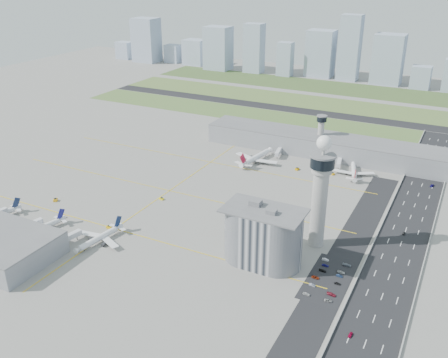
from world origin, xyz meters
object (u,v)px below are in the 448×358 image
at_px(admin_building, 263,236).
at_px(tug_5, 332,173).
at_px(secondary_tower, 321,131).
at_px(car_lot_11, 347,265).
at_px(car_lot_3, 323,271).
at_px(car_hw_0, 350,335).
at_px(jet_bridge_near_2, 60,244).
at_px(car_lot_1, 312,285).
at_px(jet_bridge_near_1, 21,231).
at_px(car_lot_10, 341,272).
at_px(car_lot_5, 325,260).
at_px(airplane_far_b, 354,168).
at_px(car_hw_2, 432,186).
at_px(tug_0, 55,200).
at_px(car_lot_6, 328,301).
at_px(car_lot_7, 331,294).
at_px(car_lot_8, 337,283).
at_px(car_hw_1, 404,233).
at_px(car_lot_2, 315,277).
at_px(control_tower, 320,188).
at_px(jet_bridge_far_0, 280,151).
at_px(tug_2, 109,227).
at_px(jet_bridge_far_1, 340,161).
at_px(airplane_far_a, 257,154).
at_px(car_hw_4, 423,156).
at_px(car_lot_4, 325,265).
at_px(car_lot_0, 306,294).
at_px(car_lot_9, 339,276).
at_px(tug_4, 297,169).
at_px(tug_3, 162,199).
at_px(airplane_near_c, 98,235).

bearing_deg(admin_building, tug_5, 89.69).
height_order(secondary_tower, car_lot_11, secondary_tower).
xyz_separation_m(car_lot_3, car_hw_0, (24.63, -41.33, 0.05)).
xyz_separation_m(jet_bridge_near_2, car_lot_1, (135.68, 30.04, -2.30)).
height_order(jet_bridge_near_1, car_lot_10, jet_bridge_near_1).
distance_m(jet_bridge_near_2, car_lot_5, 145.66).
height_order(airplane_far_b, car_lot_3, airplane_far_b).
distance_m(car_lot_5, car_lot_11, 11.61).
bearing_deg(car_hw_2, tug_0, -138.13).
distance_m(admin_building, jet_bridge_near_2, 112.69).
height_order(car_lot_11, car_hw_0, car_lot_11).
bearing_deg(car_hw_2, car_lot_6, -90.43).
bearing_deg(car_lot_7, car_lot_1, 79.98).
relative_size(airplane_far_b, car_lot_8, 11.32).
bearing_deg(car_hw_1, car_hw_0, -93.28).
distance_m(car_lot_2, car_lot_8, 11.27).
xyz_separation_m(jet_bridge_near_2, car_hw_2, (174.46, 181.87, -2.23)).
bearing_deg(airplane_far_b, control_tower, 167.39).
distance_m(jet_bridge_far_0, tug_2, 169.07).
bearing_deg(jet_bridge_far_1, car_lot_10, 5.49).
bearing_deg(tug_2, car_lot_6, -100.37).
height_order(jet_bridge_near_1, car_lot_3, jet_bridge_near_1).
height_order(tug_0, tug_2, tug_0).
bearing_deg(car_lot_7, airplane_far_a, 41.92).
xyz_separation_m(jet_bridge_far_0, jet_bridge_far_1, (50.00, 0.00, 0.00)).
relative_size(car_lot_2, car_hw_4, 1.03).
height_order(tug_5, car_lot_5, tug_5).
distance_m(car_lot_7, car_lot_11, 28.19).
relative_size(jet_bridge_far_0, car_lot_1, 4.22).
relative_size(jet_bridge_near_1, car_hw_0, 4.03).
xyz_separation_m(airplane_far_b, car_lot_7, (26.32, -150.72, -4.38)).
distance_m(car_lot_4, car_hw_0, 52.79).
bearing_deg(car_lot_0, airplane_far_a, 36.88).
height_order(jet_bridge_near_2, car_lot_9, jet_bridge_near_2).
xyz_separation_m(car_hw_0, car_hw_2, (13.21, 178.75, 0.03)).
xyz_separation_m(admin_building, tug_4, (-25.68, 128.04, -14.37)).
xyz_separation_m(airplane_far_b, car_hw_2, (54.58, 4.20, -4.40)).
height_order(secondary_tower, car_hw_4, secondary_tower).
bearing_deg(car_lot_7, car_lot_9, 8.78).
xyz_separation_m(tug_3, tug_4, (63.33, 90.36, 0.13)).
xyz_separation_m(car_lot_2, car_lot_9, (10.38, 6.88, 0.00)).
height_order(tug_0, car_lot_1, tug_0).
relative_size(car_lot_3, car_lot_5, 1.03).
bearing_deg(car_lot_3, car_lot_4, 4.51).
relative_size(airplane_near_c, car_lot_5, 9.78).
relative_size(jet_bridge_far_1, car_lot_5, 3.85).
xyz_separation_m(tug_4, car_lot_9, (66.17, -123.23, -0.39)).
bearing_deg(car_hw_1, secondary_tower, 128.42).
relative_size(control_tower, car_lot_0, 17.86).
distance_m(tug_3, car_hw_2, 190.21).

